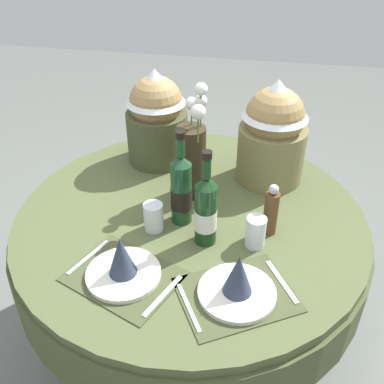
{
  "coord_description": "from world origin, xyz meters",
  "views": [
    {
      "loc": [
        0.25,
        -1.31,
        1.76
      ],
      "look_at": [
        0.0,
        0.03,
        0.8
      ],
      "focal_mm": 41.7,
      "sensor_mm": 36.0,
      "label": 1
    }
  ],
  "objects_px": {
    "place_setting_left": "(123,266)",
    "wine_bottle_left": "(206,210)",
    "pepper_mill": "(271,211)",
    "gift_tub_back_right": "(273,129)",
    "dining_table": "(190,243)",
    "place_setting_right": "(238,284)",
    "tumbler_near_left": "(256,232)",
    "gift_tub_back_left": "(156,114)",
    "flower_vase": "(192,156)",
    "tumbler_near_right": "(154,217)",
    "wine_bottle_centre": "(181,189)"
  },
  "relations": [
    {
      "from": "place_setting_left",
      "to": "wine_bottle_left",
      "type": "height_order",
      "value": "wine_bottle_left"
    },
    {
      "from": "pepper_mill",
      "to": "gift_tub_back_right",
      "type": "height_order",
      "value": "gift_tub_back_right"
    },
    {
      "from": "dining_table",
      "to": "place_setting_right",
      "type": "relative_size",
      "value": 3.18
    },
    {
      "from": "dining_table",
      "to": "tumbler_near_left",
      "type": "bearing_deg",
      "value": -27.06
    },
    {
      "from": "pepper_mill",
      "to": "gift_tub_back_right",
      "type": "xyz_separation_m",
      "value": [
        -0.02,
        0.37,
        0.14
      ]
    },
    {
      "from": "dining_table",
      "to": "wine_bottle_left",
      "type": "height_order",
      "value": "wine_bottle_left"
    },
    {
      "from": "tumbler_near_left",
      "to": "pepper_mill",
      "type": "bearing_deg",
      "value": 60.53
    },
    {
      "from": "gift_tub_back_left",
      "to": "pepper_mill",
      "type": "bearing_deg",
      "value": -39.67
    },
    {
      "from": "place_setting_left",
      "to": "wine_bottle_left",
      "type": "bearing_deg",
      "value": 44.19
    },
    {
      "from": "gift_tub_back_left",
      "to": "tumbler_near_left",
      "type": "bearing_deg",
      "value": -47.16
    },
    {
      "from": "place_setting_left",
      "to": "flower_vase",
      "type": "height_order",
      "value": "flower_vase"
    },
    {
      "from": "tumbler_near_right",
      "to": "gift_tub_back_left",
      "type": "distance_m",
      "value": 0.53
    },
    {
      "from": "tumbler_near_left",
      "to": "gift_tub_back_right",
      "type": "distance_m",
      "value": 0.48
    },
    {
      "from": "pepper_mill",
      "to": "wine_bottle_centre",
      "type": "bearing_deg",
      "value": 178.37
    },
    {
      "from": "wine_bottle_left",
      "to": "tumbler_near_right",
      "type": "height_order",
      "value": "wine_bottle_left"
    },
    {
      "from": "pepper_mill",
      "to": "place_setting_right",
      "type": "bearing_deg",
      "value": -104.27
    },
    {
      "from": "wine_bottle_centre",
      "to": "gift_tub_back_right",
      "type": "height_order",
      "value": "gift_tub_back_right"
    },
    {
      "from": "tumbler_near_right",
      "to": "flower_vase",
      "type": "bearing_deg",
      "value": 69.08
    },
    {
      "from": "dining_table",
      "to": "place_setting_right",
      "type": "height_order",
      "value": "place_setting_right"
    },
    {
      "from": "flower_vase",
      "to": "wine_bottle_centre",
      "type": "distance_m",
      "value": 0.18
    },
    {
      "from": "place_setting_right",
      "to": "tumbler_near_left",
      "type": "relative_size",
      "value": 3.7
    },
    {
      "from": "place_setting_right",
      "to": "tumbler_near_left",
      "type": "xyz_separation_m",
      "value": [
        0.04,
        0.24,
        0.01
      ]
    },
    {
      "from": "gift_tub_back_right",
      "to": "place_setting_left",
      "type": "bearing_deg",
      "value": -122.19
    },
    {
      "from": "tumbler_near_left",
      "to": "gift_tub_back_left",
      "type": "distance_m",
      "value": 0.71
    },
    {
      "from": "dining_table",
      "to": "tumbler_near_right",
      "type": "bearing_deg",
      "value": -136.76
    },
    {
      "from": "gift_tub_back_left",
      "to": "wine_bottle_left",
      "type": "bearing_deg",
      "value": -59.97
    },
    {
      "from": "dining_table",
      "to": "gift_tub_back_left",
      "type": "height_order",
      "value": "gift_tub_back_left"
    },
    {
      "from": "flower_vase",
      "to": "gift_tub_back_right",
      "type": "relative_size",
      "value": 1.07
    },
    {
      "from": "wine_bottle_left",
      "to": "tumbler_near_right",
      "type": "distance_m",
      "value": 0.21
    },
    {
      "from": "gift_tub_back_left",
      "to": "gift_tub_back_right",
      "type": "distance_m",
      "value": 0.5
    },
    {
      "from": "pepper_mill",
      "to": "place_setting_left",
      "type": "bearing_deg",
      "value": -145.07
    },
    {
      "from": "flower_vase",
      "to": "gift_tub_back_left",
      "type": "bearing_deg",
      "value": 129.33
    },
    {
      "from": "gift_tub_back_right",
      "to": "gift_tub_back_left",
      "type": "bearing_deg",
      "value": 172.75
    },
    {
      "from": "dining_table",
      "to": "pepper_mill",
      "type": "xyz_separation_m",
      "value": [
        0.3,
        -0.05,
        0.24
      ]
    },
    {
      "from": "tumbler_near_left",
      "to": "gift_tub_back_right",
      "type": "xyz_separation_m",
      "value": [
        0.03,
        0.44,
        0.17
      ]
    },
    {
      "from": "flower_vase",
      "to": "tumbler_near_left",
      "type": "xyz_separation_m",
      "value": [
        0.27,
        -0.26,
        -0.12
      ]
    },
    {
      "from": "place_setting_right",
      "to": "pepper_mill",
      "type": "xyz_separation_m",
      "value": [
        0.08,
        0.32,
        0.05
      ]
    },
    {
      "from": "dining_table",
      "to": "pepper_mill",
      "type": "bearing_deg",
      "value": -9.27
    },
    {
      "from": "place_setting_left",
      "to": "gift_tub_back_left",
      "type": "relative_size",
      "value": 0.99
    },
    {
      "from": "place_setting_left",
      "to": "flower_vase",
      "type": "relative_size",
      "value": 0.89
    },
    {
      "from": "wine_bottle_centre",
      "to": "pepper_mill",
      "type": "relative_size",
      "value": 1.81
    },
    {
      "from": "dining_table",
      "to": "gift_tub_back_right",
      "type": "xyz_separation_m",
      "value": [
        0.28,
        0.32,
        0.37
      ]
    },
    {
      "from": "flower_vase",
      "to": "wine_bottle_left",
      "type": "distance_m",
      "value": 0.29
    },
    {
      "from": "place_setting_right",
      "to": "gift_tub_back_left",
      "type": "xyz_separation_m",
      "value": [
        -0.43,
        0.75,
        0.17
      ]
    },
    {
      "from": "gift_tub_back_left",
      "to": "gift_tub_back_right",
      "type": "bearing_deg",
      "value": -7.25
    },
    {
      "from": "dining_table",
      "to": "flower_vase",
      "type": "distance_m",
      "value": 0.35
    },
    {
      "from": "gift_tub_back_right",
      "to": "dining_table",
      "type": "bearing_deg",
      "value": -131.17
    },
    {
      "from": "place_setting_left",
      "to": "wine_bottle_left",
      "type": "distance_m",
      "value": 0.33
    },
    {
      "from": "place_setting_right",
      "to": "wine_bottle_left",
      "type": "bearing_deg",
      "value": 120.3
    },
    {
      "from": "place_setting_left",
      "to": "tumbler_near_right",
      "type": "bearing_deg",
      "value": 82.22
    }
  ]
}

